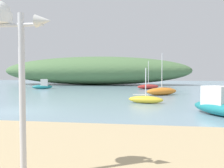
% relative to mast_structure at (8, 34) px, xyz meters
% --- Properties ---
extents(ground_plane, '(120.00, 120.00, 0.00)m').
position_rel_mast_structure_xyz_m(ground_plane, '(-5.20, 8.74, -3.05)').
color(ground_plane, '#7A99A8').
extents(distant_hill, '(37.50, 10.81, 5.53)m').
position_rel_mast_structure_xyz_m(distant_hill, '(-7.72, 41.34, -0.28)').
color(distant_hill, '#517547').
rests_on(distant_hill, ground).
extents(mast_structure, '(1.30, 0.49, 3.48)m').
position_rel_mast_structure_xyz_m(mast_structure, '(0.00, 0.00, 0.00)').
color(mast_structure, silver).
rests_on(mast_structure, beach_sand).
extents(sailboat_near_shore, '(2.78, 1.37, 2.69)m').
position_rel_mast_structure_xyz_m(sailboat_near_shore, '(2.56, 13.71, -2.75)').
color(sailboat_near_shore, gold).
rests_on(sailboat_near_shore, ground).
extents(motorboat_east_reach, '(3.34, 4.13, 1.58)m').
position_rel_mast_structure_xyz_m(motorboat_east_reach, '(6.65, 9.05, -2.48)').
color(motorboat_east_reach, teal).
rests_on(motorboat_east_reach, ground).
extents(motorboat_far_right, '(2.97, 1.76, 1.41)m').
position_rel_mast_structure_xyz_m(motorboat_far_right, '(-12.32, 27.98, -2.55)').
color(motorboat_far_right, teal).
rests_on(motorboat_far_right, ground).
extents(sailboat_mid_channel, '(3.67, 2.90, 4.35)m').
position_rel_mast_structure_xyz_m(sailboat_mid_channel, '(4.17, 20.63, -2.64)').
color(sailboat_mid_channel, orange).
rests_on(sailboat_mid_channel, ground).
extents(sailboat_inner_mooring, '(3.64, 3.12, 4.03)m').
position_rel_mast_structure_xyz_m(sailboat_inner_mooring, '(2.83, 30.09, -2.70)').
color(sailboat_inner_mooring, '#B72D28').
rests_on(sailboat_inner_mooring, ground).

